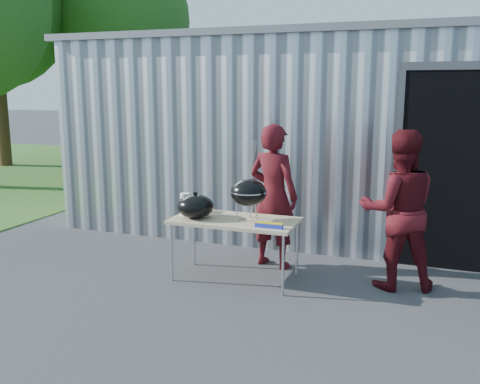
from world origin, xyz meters
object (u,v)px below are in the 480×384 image
at_px(folding_table, 235,222).
at_px(kettle_grill, 248,185).
at_px(person_bystander, 399,210).
at_px(person_cook, 273,196).

distance_m(folding_table, kettle_grill, 0.49).
relative_size(folding_table, person_bystander, 0.82).
distance_m(kettle_grill, person_bystander, 1.74).
relative_size(folding_table, kettle_grill, 1.61).
bearing_deg(kettle_grill, folding_table, 178.24).
relative_size(folding_table, person_cook, 0.81).
xyz_separation_m(folding_table, kettle_grill, (0.17, -0.01, 0.46)).
bearing_deg(kettle_grill, person_cook, 80.42).
distance_m(folding_table, person_cook, 0.74).
relative_size(person_cook, person_bystander, 1.01).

